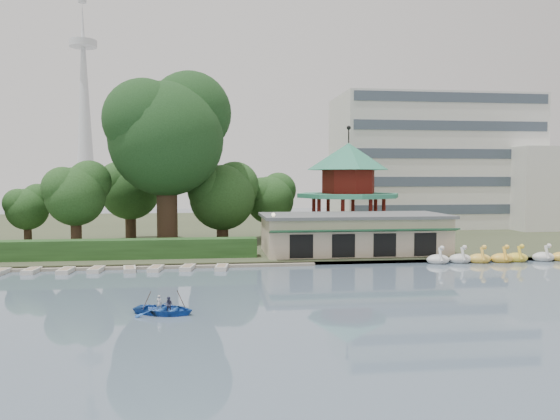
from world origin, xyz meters
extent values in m
plane|color=slate|center=(0.00, 0.00, 0.00)|extent=(220.00, 220.00, 0.00)
cube|color=#424930|center=(0.00, 52.00, 0.20)|extent=(220.00, 70.00, 0.40)
cube|color=gray|center=(0.00, 17.30, 0.15)|extent=(220.00, 0.60, 0.30)
cube|color=gray|center=(-12.00, 17.20, 0.12)|extent=(34.00, 1.60, 0.24)
cube|color=#CAB398|center=(10.00, 22.00, 2.20)|extent=(18.00, 8.00, 3.60)
cube|color=#595B5E|center=(10.00, 22.00, 4.15)|extent=(18.60, 8.60, 0.30)
cube|color=#194C2D|center=(10.00, 17.70, 3.00)|extent=(18.00, 1.59, 0.45)
cylinder|color=#CAB398|center=(12.00, 32.00, 1.00)|extent=(10.40, 10.40, 1.20)
cylinder|color=#2F8363|center=(12.00, 32.00, 5.85)|extent=(12.40, 12.40, 0.50)
cylinder|color=maroon|center=(12.00, 32.00, 7.50)|extent=(6.40, 6.40, 2.80)
cone|color=#2F8363|center=(12.00, 32.00, 10.50)|extent=(10.00, 10.00, 3.20)
cylinder|color=black|center=(12.00, 32.00, 13.00)|extent=(0.16, 0.16, 1.80)
cube|color=silver|center=(30.00, 50.00, 10.40)|extent=(30.00, 14.00, 20.00)
cube|color=silver|center=(46.00, 44.00, 6.40)|extent=(14.00, 10.00, 12.00)
cone|color=silver|center=(-42.00, 140.00, 30.00)|extent=(6.00, 6.00, 60.00)
cylinder|color=silver|center=(-42.00, 140.00, 48.00)|extent=(8.00, 8.00, 2.00)
cube|color=#274E20|center=(-15.00, 20.50, 1.30)|extent=(30.00, 2.00, 1.80)
cylinder|color=black|center=(1.50, 19.00, 2.40)|extent=(0.12, 0.12, 4.00)
sphere|color=beige|center=(1.50, 19.00, 4.50)|extent=(0.36, 0.36, 0.36)
cylinder|color=#3A281C|center=(-9.00, 28.00, 5.12)|extent=(2.20, 2.20, 9.43)
sphere|color=#1C401B|center=(-9.00, 28.00, 12.09)|extent=(12.21, 12.21, 12.21)
sphere|color=#1C401B|center=(-6.56, 29.83, 15.11)|extent=(9.16, 9.16, 9.16)
sphere|color=#1C401B|center=(-11.14, 26.78, 13.98)|extent=(8.55, 8.55, 8.55)
cylinder|color=#3A281C|center=(-18.00, 26.00, 2.68)|extent=(1.08, 1.08, 4.56)
sphere|color=#274E20|center=(-18.00, 26.00, 6.06)|extent=(5.99, 5.99, 5.99)
sphere|color=#274E20|center=(-16.80, 26.90, 7.52)|extent=(4.49, 4.49, 4.49)
sphere|color=#274E20|center=(-19.05, 25.40, 6.97)|extent=(4.19, 4.19, 4.19)
cylinder|color=#3A281C|center=(-24.00, 30.00, 2.08)|extent=(0.80, 0.80, 3.36)
sphere|color=#274E20|center=(-24.00, 30.00, 4.57)|extent=(4.47, 4.47, 4.47)
sphere|color=#274E20|center=(-23.11, 30.67, 5.64)|extent=(3.35, 3.35, 3.35)
sphere|color=#274E20|center=(-24.78, 29.55, 5.24)|extent=(3.13, 3.13, 3.13)
cylinder|color=#3A281C|center=(-3.00, 32.00, 2.53)|extent=(1.37, 1.37, 4.25)
sphere|color=#274E20|center=(-3.00, 32.00, 5.67)|extent=(7.60, 7.60, 7.60)
sphere|color=#274E20|center=(-1.48, 33.14, 7.03)|extent=(5.70, 5.70, 5.70)
sphere|color=#274E20|center=(-4.33, 31.24, 6.52)|extent=(5.32, 5.32, 5.32)
cylinder|color=#3A281C|center=(3.00, 36.00, 2.32)|extent=(1.08, 1.08, 3.84)
sphere|color=#274E20|center=(3.00, 36.00, 5.16)|extent=(5.97, 5.97, 5.97)
sphere|color=#274E20|center=(4.19, 36.90, 6.39)|extent=(4.48, 4.48, 4.48)
sphere|color=#274E20|center=(1.95, 35.40, 5.93)|extent=(4.18, 4.18, 4.18)
cylinder|color=#3A281C|center=(-14.00, 36.00, 2.83)|extent=(1.27, 1.27, 4.86)
sphere|color=#274E20|center=(-14.00, 36.00, 6.43)|extent=(7.06, 7.06, 7.06)
sphere|color=#274E20|center=(-12.59, 37.06, 7.99)|extent=(5.29, 5.29, 5.29)
sphere|color=#274E20|center=(-15.23, 35.29, 7.41)|extent=(4.94, 4.94, 4.94)
ellipsoid|color=white|center=(16.63, 16.46, 0.35)|extent=(2.16, 1.44, 0.99)
cylinder|color=white|center=(16.63, 15.91, 0.90)|extent=(0.26, 0.79, 1.29)
sphere|color=white|center=(16.63, 15.61, 1.55)|extent=(0.44, 0.44, 0.44)
ellipsoid|color=silver|center=(18.88, 16.62, 0.35)|extent=(2.16, 1.44, 0.99)
cylinder|color=silver|center=(18.88, 16.07, 0.90)|extent=(0.26, 0.79, 1.29)
sphere|color=silver|center=(18.88, 15.77, 1.55)|extent=(0.44, 0.44, 0.44)
ellipsoid|color=#FFC848|center=(20.73, 16.46, 0.35)|extent=(2.16, 1.44, 0.99)
cylinder|color=#FFC848|center=(20.73, 15.91, 0.90)|extent=(0.26, 0.79, 1.29)
sphere|color=#FFC848|center=(20.73, 15.61, 1.55)|extent=(0.44, 0.44, 0.44)
ellipsoid|color=yellow|center=(22.93, 16.43, 0.35)|extent=(2.16, 1.44, 0.99)
cylinder|color=yellow|center=(22.93, 15.88, 0.90)|extent=(0.26, 0.79, 1.29)
sphere|color=yellow|center=(22.93, 15.58, 1.55)|extent=(0.44, 0.44, 0.44)
ellipsoid|color=yellow|center=(24.56, 16.65, 0.35)|extent=(2.16, 1.44, 0.99)
cylinder|color=yellow|center=(24.56, 16.10, 0.90)|extent=(0.26, 0.79, 1.29)
sphere|color=yellow|center=(24.56, 15.80, 1.55)|extent=(0.44, 0.44, 0.44)
ellipsoid|color=silver|center=(27.34, 16.75, 0.35)|extent=(2.16, 1.44, 0.99)
cylinder|color=silver|center=(27.34, 16.20, 0.90)|extent=(0.26, 0.79, 1.29)
sphere|color=silver|center=(27.34, 15.90, 1.55)|extent=(0.44, 0.44, 0.44)
cube|color=beige|center=(-21.71, 15.64, 0.18)|extent=(1.21, 2.38, 0.36)
cube|color=beige|center=(-19.26, 15.93, 0.18)|extent=(1.14, 2.36, 0.36)
cube|color=beige|center=(-16.43, 15.60, 0.18)|extent=(1.10, 2.34, 0.36)
cube|color=beige|center=(-14.01, 15.83, 0.18)|extent=(1.16, 2.37, 0.36)
cube|color=beige|center=(-11.23, 15.69, 0.18)|extent=(1.35, 2.43, 0.36)
cube|color=beige|center=(-9.05, 15.73, 0.18)|extent=(1.28, 2.41, 0.36)
cube|color=beige|center=(-6.34, 15.88, 0.18)|extent=(1.38, 2.44, 0.36)
cube|color=beige|center=(-3.42, 15.63, 0.18)|extent=(1.26, 2.40, 0.36)
imported|color=blue|center=(-7.05, 0.47, 0.52)|extent=(5.93, 5.11, 1.03)
imported|color=silver|center=(-7.35, 0.67, 0.59)|extent=(0.42, 0.35, 0.98)
imported|color=#373852|center=(-6.75, 0.27, 0.57)|extent=(0.56, 0.50, 0.95)
cylinder|color=#3A281C|center=(-8.25, 0.47, 0.35)|extent=(0.94, 0.29, 2.01)
cylinder|color=#3A281C|center=(-5.85, 0.47, 0.35)|extent=(0.94, 0.29, 2.01)
camera|label=1|loc=(-4.26, -31.64, 7.98)|focal=35.00mm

